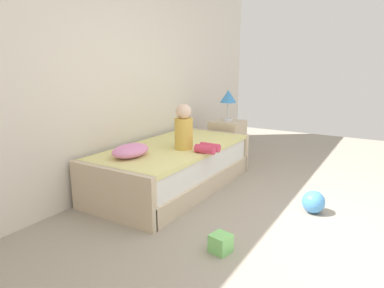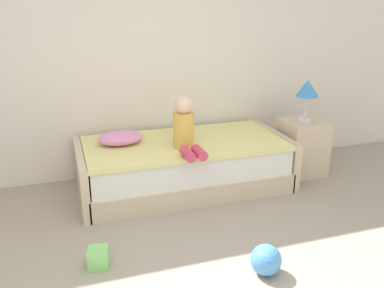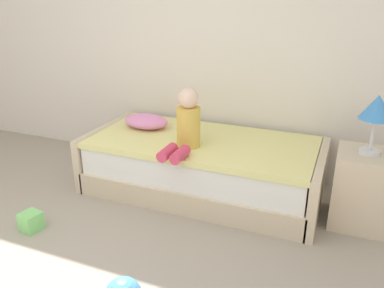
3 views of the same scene
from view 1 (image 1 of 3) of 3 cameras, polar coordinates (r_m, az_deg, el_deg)
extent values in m
plane|color=#9E9384|center=(2.95, 25.44, -16.76)|extent=(9.20, 9.20, 0.00)
cube|color=silver|center=(3.78, -15.89, 13.34)|extent=(7.20, 0.10, 2.90)
cube|color=beige|center=(4.02, -3.06, -5.83)|extent=(2.00, 1.00, 0.20)
cube|color=white|center=(3.95, -3.10, -2.74)|extent=(1.94, 0.94, 0.25)
cube|color=#E5E08C|center=(3.91, -3.13, -0.63)|extent=(1.98, 0.98, 0.05)
cube|color=beige|center=(3.23, -13.46, -8.25)|extent=(0.07, 1.00, 0.50)
cube|color=beige|center=(4.81, 3.77, -0.72)|extent=(0.07, 1.00, 0.50)
cube|color=beige|center=(5.07, 5.94, 0.55)|extent=(0.44, 0.44, 0.60)
cylinder|color=silver|center=(5.01, 6.03, 4.06)|extent=(0.15, 0.15, 0.03)
cylinder|color=silver|center=(4.99, 6.06, 5.59)|extent=(0.02, 0.02, 0.24)
cone|color=#3F8CD8|center=(4.97, 6.12, 7.99)|extent=(0.24, 0.24, 0.18)
cylinder|color=gold|center=(3.72, -1.41, 1.74)|extent=(0.20, 0.20, 0.34)
sphere|color=beige|center=(3.68, -1.43, 5.51)|extent=(0.17, 0.17, 0.17)
cylinder|color=#D83F60|center=(3.55, 2.20, -0.90)|extent=(0.09, 0.22, 0.09)
cylinder|color=#D83F60|center=(3.64, 3.04, -0.53)|extent=(0.09, 0.22, 0.09)
ellipsoid|color=#EA8CC6|center=(3.47, -10.30, -1.09)|extent=(0.44, 0.30, 0.13)
sphere|color=#4C99E5|center=(3.54, 19.76, -9.15)|extent=(0.22, 0.22, 0.22)
cube|color=#7FD872|center=(2.73, 4.84, -16.31)|extent=(0.17, 0.17, 0.14)
camera|label=2|loc=(2.57, 72.59, 13.20)|focal=38.58mm
camera|label=3|loc=(4.37, 44.59, 13.85)|focal=36.59mm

